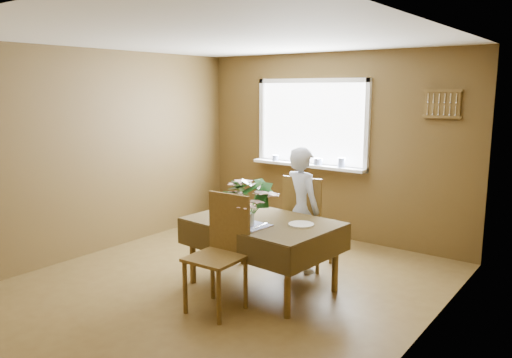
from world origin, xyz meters
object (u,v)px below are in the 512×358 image
Objects in this scene: dining_table at (262,228)px; chair_near at (221,248)px; chair_far at (306,219)px; seated_woman at (302,209)px; flower_bouquet at (249,197)px.

chair_near reaches higher than dining_table.
dining_table is 1.44× the size of chair_far.
seated_woman is 0.97m from flower_bouquet.
seated_woman reaches higher than dining_table.
dining_table is 0.62m from chair_near.
chair_near is 0.56m from flower_bouquet.
seated_woman is (-0.01, -0.07, 0.12)m from chair_far.
chair_near is (-0.08, -1.36, -0.00)m from chair_far.
flower_bouquet is at bearing 104.73° from seated_woman.
flower_bouquet is at bearing 81.86° from chair_near.
chair_far is at bearing 84.35° from chair_near.
dining_table is at bearing 94.57° from flower_bouquet.
dining_table is at bearing 78.54° from chair_far.
chair_far is 1.08m from flower_bouquet.
seated_woman is (0.07, 1.29, 0.13)m from chair_near.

